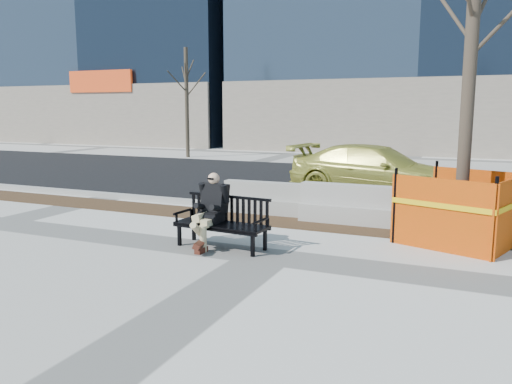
% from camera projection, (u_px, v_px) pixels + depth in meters
% --- Properties ---
extents(ground, '(120.00, 120.00, 0.00)m').
position_uv_depth(ground, '(267.00, 256.00, 8.53)').
color(ground, beige).
rests_on(ground, ground).
extents(mulch_strip, '(40.00, 1.20, 0.02)m').
position_uv_depth(mulch_strip, '(314.00, 224.00, 10.88)').
color(mulch_strip, '#47301C').
rests_on(mulch_strip, ground).
extents(asphalt_street, '(60.00, 10.40, 0.01)m').
position_uv_depth(asphalt_street, '(371.00, 185.00, 16.49)').
color(asphalt_street, black).
rests_on(asphalt_street, ground).
extents(curb, '(60.00, 0.25, 0.12)m').
position_uv_depth(curb, '(326.00, 213.00, 11.73)').
color(curb, '#9E9B93').
rests_on(curb, ground).
extents(bench, '(1.76, 0.75, 0.91)m').
position_uv_depth(bench, '(222.00, 248.00, 9.05)').
color(bench, black).
rests_on(bench, ground).
extents(seated_man, '(0.63, 0.98, 1.31)m').
position_uv_depth(seated_man, '(212.00, 245.00, 9.20)').
color(seated_man, black).
rests_on(seated_man, ground).
extents(tree_fence, '(3.51, 3.51, 6.88)m').
position_uv_depth(tree_fence, '(458.00, 242.00, 9.43)').
color(tree_fence, '#FF4C07').
rests_on(tree_fence, ground).
extents(sedan, '(5.13, 2.70, 1.42)m').
position_uv_depth(sedan, '(375.00, 196.00, 14.48)').
color(sedan, '#B6B346').
rests_on(sedan, ground).
extents(jersey_barrier_left, '(2.63, 0.60, 0.75)m').
position_uv_depth(jersey_barrier_left, '(278.00, 214.00, 11.91)').
color(jersey_barrier_left, '#9A9890').
rests_on(jersey_barrier_left, ground).
extents(jersey_barrier_right, '(2.94, 0.59, 0.84)m').
position_uv_depth(jersey_barrier_right, '(368.00, 225.00, 10.84)').
color(jersey_barrier_right, '#A4A19A').
rests_on(jersey_barrier_right, ground).
extents(far_tree_left, '(2.60, 2.60, 5.83)m').
position_uv_depth(far_tree_left, '(188.00, 157.00, 25.99)').
color(far_tree_left, '#483D2E').
rests_on(far_tree_left, ground).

